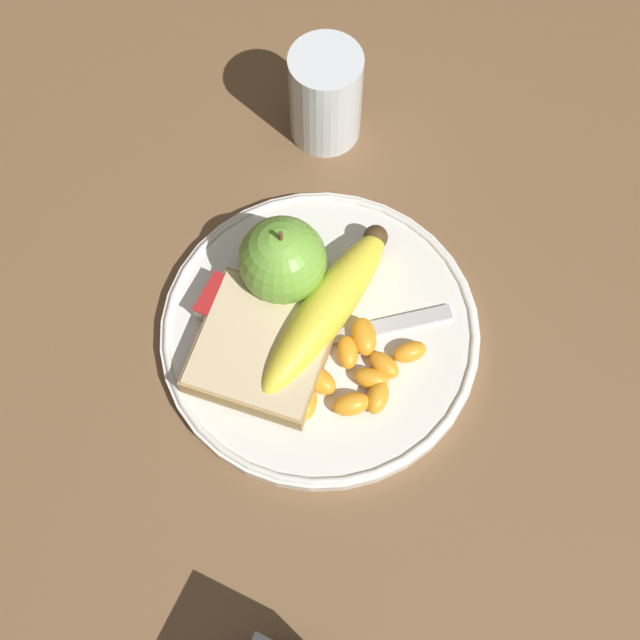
{
  "coord_description": "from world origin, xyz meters",
  "views": [
    {
      "loc": [
        -0.26,
        -0.12,
        0.68
      ],
      "look_at": [
        0.0,
        0.0,
        0.03
      ],
      "focal_mm": 50.0,
      "sensor_mm": 36.0,
      "label": 1
    }
  ],
  "objects": [
    {
      "name": "ground_plane",
      "position": [
        0.0,
        0.0,
        0.0
      ],
      "size": [
        3.0,
        3.0,
        0.0
      ],
      "primitive_type": "plane",
      "color": "brown"
    },
    {
      "name": "plate",
      "position": [
        0.0,
        0.0,
        0.01
      ],
      "size": [
        0.26,
        0.26,
        0.01
      ],
      "color": "silver",
      "rests_on": "ground_plane"
    },
    {
      "name": "juice_glass",
      "position": [
        0.19,
        0.09,
        0.04
      ],
      "size": [
        0.06,
        0.06,
        0.1
      ],
      "color": "silver",
      "rests_on": "ground_plane"
    },
    {
      "name": "apple",
      "position": [
        0.03,
        0.05,
        0.05
      ],
      "size": [
        0.07,
        0.07,
        0.08
      ],
      "color": "#72B23D",
      "rests_on": "plate"
    },
    {
      "name": "banana",
      "position": [
        0.01,
        0.0,
        0.03
      ],
      "size": [
        0.18,
        0.06,
        0.04
      ],
      "color": "yellow",
      "rests_on": "plate"
    },
    {
      "name": "bread_slice",
      "position": [
        -0.04,
        0.03,
        0.02
      ],
      "size": [
        0.12,
        0.11,
        0.02
      ],
      "color": "#AB8751",
      "rests_on": "plate"
    },
    {
      "name": "fork",
      "position": [
        -0.01,
        -0.01,
        0.01
      ],
      "size": [
        0.13,
        0.15,
        0.0
      ],
      "rotation": [
        0.0,
        0.0,
        8.54
      ],
      "color": "#B2B2B7",
      "rests_on": "plate"
    },
    {
      "name": "jam_packet",
      "position": [
        -0.02,
        0.08,
        0.02
      ],
      "size": [
        0.04,
        0.03,
        0.02
      ],
      "color": "silver",
      "rests_on": "plate"
    },
    {
      "name": "orange_segment_0",
      "position": [
        -0.01,
        -0.06,
        0.02
      ],
      "size": [
        0.02,
        0.03,
        0.02
      ],
      "color": "orange",
      "rests_on": "plate"
    },
    {
      "name": "orange_segment_1",
      "position": [
        0.01,
        -0.04,
        0.02
      ],
      "size": [
        0.04,
        0.03,
        0.02
      ],
      "color": "orange",
      "rests_on": "plate"
    },
    {
      "name": "orange_segment_2",
      "position": [
        -0.06,
        -0.02,
        0.02
      ],
      "size": [
        0.03,
        0.03,
        0.02
      ],
      "color": "orange",
      "rests_on": "plate"
    },
    {
      "name": "orange_segment_3",
      "position": [
        -0.01,
        -0.03,
        0.02
      ],
      "size": [
        0.03,
        0.03,
        0.02
      ],
      "color": "orange",
      "rests_on": "plate"
    },
    {
      "name": "orange_segment_4",
      "position": [
        -0.05,
        -0.05,
        0.02
      ],
      "size": [
        0.03,
        0.04,
        0.02
      ],
      "color": "orange",
      "rests_on": "plate"
    },
    {
      "name": "orange_segment_5",
      "position": [
        -0.04,
        -0.02,
        0.02
      ],
      "size": [
        0.03,
        0.04,
        0.02
      ],
      "color": "orange",
      "rests_on": "plate"
    },
    {
      "name": "orange_segment_6",
      "position": [
        -0.02,
        -0.06,
        0.02
      ],
      "size": [
        0.02,
        0.03,
        0.02
      ],
      "color": "orange",
      "rests_on": "plate"
    },
    {
      "name": "orange_segment_7",
      "position": [
        -0.04,
        -0.07,
        0.02
      ],
      "size": [
        0.03,
        0.02,
        0.02
      ],
      "color": "orange",
      "rests_on": "plate"
    },
    {
      "name": "orange_segment_8",
      "position": [
        0.01,
        -0.07,
        0.02
      ],
      "size": [
        0.03,
        0.03,
        0.02
      ],
      "color": "orange",
      "rests_on": "plate"
    }
  ]
}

